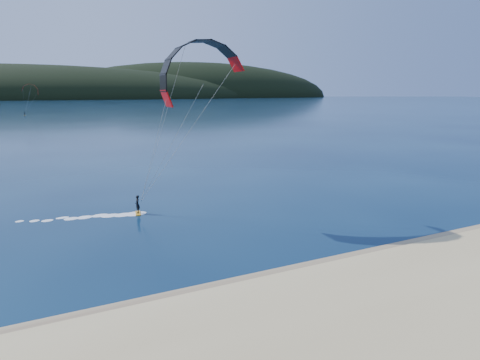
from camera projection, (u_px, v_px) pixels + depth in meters
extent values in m
plane|color=#071833|center=(264.00, 337.00, 17.71)|extent=(1800.00, 1800.00, 0.00)
cube|color=#82674C|center=(226.00, 291.00, 21.68)|extent=(220.00, 2.50, 0.10)
ellipsoid|color=black|center=(30.00, 99.00, 634.35)|extent=(840.00, 280.00, 110.00)
ellipsoid|color=black|center=(200.00, 98.00, 796.60)|extent=(600.00, 240.00, 140.00)
cube|color=orange|center=(138.00, 213.00, 35.60)|extent=(0.62, 1.41, 0.08)
imported|color=black|center=(137.00, 204.00, 35.41)|extent=(0.48, 0.66, 1.68)
cylinder|color=gray|center=(170.00, 146.00, 33.12)|extent=(0.02, 0.02, 12.21)
cube|color=orange|center=(25.00, 115.00, 187.06)|extent=(0.97, 1.39, 0.08)
imported|color=black|center=(25.00, 113.00, 186.87)|extent=(0.91, 0.99, 1.64)
cylinder|color=gray|center=(28.00, 102.00, 183.86)|extent=(0.02, 0.02, 11.97)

